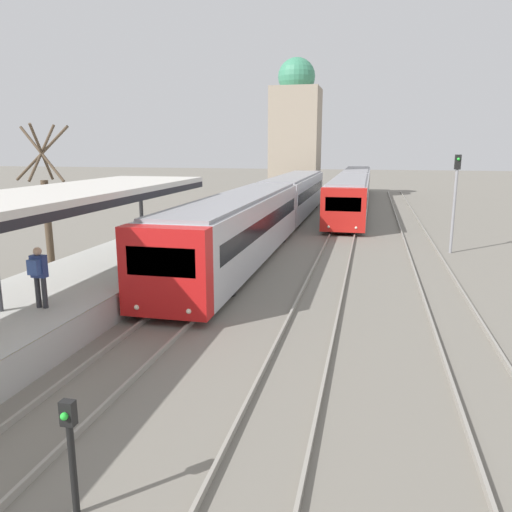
# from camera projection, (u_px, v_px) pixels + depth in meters

# --- Properties ---
(person_on_platform) EXTENTS (0.40, 0.40, 1.66)m
(person_on_platform) POSITION_uv_depth(u_px,v_px,m) (38.00, 273.00, 13.23)
(person_on_platform) COLOR #2D2D33
(person_on_platform) RESTS_ON station_platform
(train_near) EXTENTS (2.71, 33.55, 3.05)m
(train_near) POSITION_uv_depth(u_px,v_px,m) (273.00, 206.00, 30.17)
(train_near) COLOR red
(train_near) RESTS_ON ground_plane
(train_far) EXTENTS (2.67, 32.64, 2.96)m
(train_far) POSITION_uv_depth(u_px,v_px,m) (354.00, 187.00, 44.46)
(train_far) COLOR red
(train_far) RESTS_ON ground_plane
(signal_post_near) EXTENTS (0.20, 0.21, 1.78)m
(signal_post_near) POSITION_uv_depth(u_px,v_px,m) (71.00, 445.00, 6.93)
(signal_post_near) COLOR black
(signal_post_near) RESTS_ON ground_plane
(signal_mast_far) EXTENTS (0.28, 0.29, 4.81)m
(signal_mast_far) POSITION_uv_depth(u_px,v_px,m) (455.00, 192.00, 24.18)
(signal_mast_far) COLOR gray
(signal_mast_far) RESTS_ON ground_plane
(distant_domed_building) EXTENTS (4.71, 4.71, 13.67)m
(distant_domed_building) POSITION_uv_depth(u_px,v_px,m) (296.00, 133.00, 49.78)
(distant_domed_building) COLOR gray
(distant_domed_building) RESTS_ON ground_plane
(bare_tree_background) EXTENTS (2.81, 1.76, 6.15)m
(bare_tree_background) POSITION_uv_depth(u_px,v_px,m) (46.00, 200.00, 22.12)
(bare_tree_background) COLOR #4C3D2D
(bare_tree_background) RESTS_ON ground_plane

